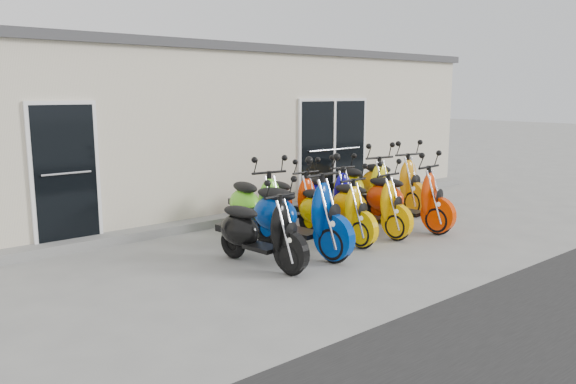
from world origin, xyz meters
The scene contains 16 objects.
ground centered at (0.00, 0.00, 0.00)m, with size 80.00×80.00×0.00m, color gray.
building centered at (0.00, 5.20, 1.60)m, with size 14.00×6.00×3.20m, color beige.
roof_cap centered at (0.00, 5.20, 3.28)m, with size 14.20×6.20×0.16m, color #3F3F42.
front_step centered at (0.00, 2.02, 0.07)m, with size 14.00×0.40×0.15m, color gray.
door_left centered at (-3.20, 2.17, 1.26)m, with size 1.07×0.08×2.22m, color black.
door_right centered at (2.60, 2.17, 1.26)m, with size 2.02×0.08×2.22m, color black.
scooter_front_black centered at (-1.46, -0.53, 0.66)m, with size 0.65×1.79×1.32m, color black, non-canonical shape.
scooter_front_blue centered at (-0.63, -0.38, 0.78)m, with size 0.77×2.12×1.56m, color #002E8E, non-canonical shape.
scooter_front_orange_a centered at (0.29, -0.23, 0.66)m, with size 0.65×1.80×1.33m, color #EBB000, non-canonical shape.
scooter_front_orange_b centered at (1.08, -0.26, 0.67)m, with size 0.66×1.82×1.34m, color #E4A100, non-canonical shape.
scooter_front_red centered at (1.91, -0.41, 0.72)m, with size 0.71×1.95×1.44m, color red, non-canonical shape.
scooter_back_green centered at (-0.51, 0.82, 0.72)m, with size 0.71×1.95×1.44m, color #6CE028, non-canonical shape.
scooter_back_red centered at (0.32, 0.90, 0.66)m, with size 0.65×1.80×1.33m, color red, non-canonical shape.
scooter_back_blue centered at (1.23, 0.89, 0.67)m, with size 0.66×1.81×1.34m, color #0C0794, non-canonical shape.
scooter_back_yellow centered at (2.09, 0.78, 0.75)m, with size 0.74×2.04×1.51m, color #FFE60C, non-canonical shape.
scooter_back_extra centered at (2.94, 0.78, 0.75)m, with size 0.74×2.04×1.51m, color orange, non-canonical shape.
Camera 1 is at (-6.05, -6.68, 2.43)m, focal length 35.00 mm.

